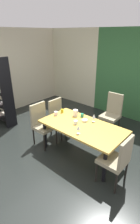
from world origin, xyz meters
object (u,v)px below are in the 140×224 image
wine_glass_north (78,128)px  wine_glass_corner (94,116)px  chair_left_far (59,115)px  cup_center (76,122)px  dining_table (82,129)px  pitcher_right (76,113)px  chair_left_near (42,122)px  chair_head_far (112,112)px  cup_rear (56,113)px  cup_near_shelf (82,115)px  cup_south (62,111)px  serving_bowl_near_window (85,120)px  chair_right_near (117,159)px

wine_glass_north → wine_glass_corner: size_ratio=0.95×
chair_left_far → cup_center: 0.90m
dining_table → pitcher_right: (-0.40, 0.26, 0.16)m
chair_left_near → wine_glass_corner: size_ratio=5.65×
chair_left_far → chair_head_far: size_ratio=0.90×
chair_left_near → cup_rear: size_ratio=11.13×
cup_center → cup_near_shelf: same height
dining_table → cup_south: cup_south is taller
wine_glass_corner → cup_center: bearing=-123.2°
dining_table → chair_left_near: bearing=-163.9°
wine_glass_north → pitcher_right: size_ratio=1.12×
pitcher_right → cup_center: bearing=-49.9°
chair_head_far → cup_center: chair_head_far is taller
dining_table → cup_center: size_ratio=20.98×
cup_near_shelf → chair_left_far: bearing=-176.8°
chair_left_near → cup_near_shelf: size_ratio=12.57×
chair_left_far → wine_glass_north: size_ratio=5.63×
cup_south → pitcher_right: 0.36m
wine_glass_north → chair_left_near: bearing=178.8°
wine_glass_north → cup_rear: wine_glass_north is taller
chair_left_far → cup_south: bearing=66.5°
serving_bowl_near_window → cup_near_shelf: bearing=142.8°
wine_glass_corner → serving_bowl_near_window: wine_glass_corner is taller
chair_left_far → chair_right_near: bearing=73.9°
chair_head_far → cup_center: 1.35m
chair_left_far → wine_glass_north: bearing=62.2°
chair_right_near → cup_rear: chair_right_near is taller
cup_near_shelf → cup_center: bearing=-73.5°
serving_bowl_near_window → cup_center: size_ratio=1.50×
dining_table → chair_head_far: 1.29m
chair_head_far → pitcher_right: size_ratio=7.04×
wine_glass_north → cup_center: (-0.28, 0.26, -0.08)m
chair_right_near → cup_center: chair_right_near is taller
cup_south → cup_center: bearing=-20.7°
chair_left_near → pitcher_right: bearing=133.5°
wine_glass_corner → cup_rear: size_ratio=1.97×
chair_left_far → cup_south: 0.31m
wine_glass_corner → pitcher_right: (-0.48, -0.04, -0.05)m
chair_left_near → serving_bowl_near_window: 1.02m
dining_table → chair_left_far: chair_left_far is taller
chair_left_near → wine_glass_corner: bearing=118.8°
dining_table → cup_rear: (-0.76, -0.01, 0.12)m
chair_left_far → chair_head_far: (0.95, 1.01, 0.04)m
chair_head_far → wine_glass_north: (0.15, -1.59, 0.26)m
chair_left_near → cup_south: chair_left_near is taller
wine_glass_north → cup_rear: size_ratio=1.87×
cup_near_shelf → cup_south: bearing=-165.6°
wine_glass_north → cup_center: bearing=137.3°
chair_left_far → chair_left_near: size_ratio=0.94×
wine_glass_corner → cup_near_shelf: 0.34m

